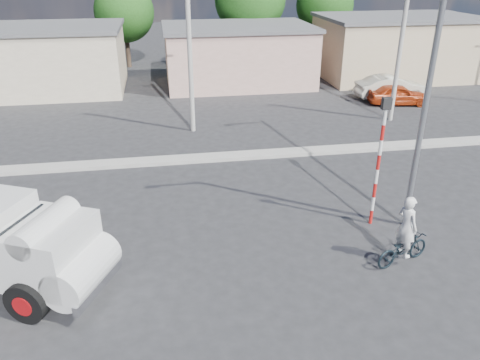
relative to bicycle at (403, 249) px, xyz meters
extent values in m
plane|color=#262629|center=(-3.13, 0.81, -0.49)|extent=(120.00, 120.00, 0.00)
cube|color=#99968E|center=(-3.13, 8.81, -0.41)|extent=(40.00, 0.80, 0.16)
cylinder|color=black|center=(-10.22, -0.74, 0.06)|extent=(1.14, 0.76, 1.10)
cylinder|color=red|center=(-10.22, -0.74, 0.06)|extent=(0.64, 0.56, 0.54)
cylinder|color=black|center=(-9.33, 1.17, 0.06)|extent=(1.14, 0.76, 1.10)
cylinder|color=red|center=(-9.33, 1.17, 0.06)|extent=(0.64, 0.56, 0.54)
cube|color=silver|center=(-9.69, 0.17, 0.92)|extent=(2.50, 2.63, 1.55)
cylinder|color=silver|center=(-8.91, -0.19, 0.46)|extent=(1.87, 2.33, 1.10)
cylinder|color=silver|center=(-9.69, 0.17, 1.62)|extent=(1.50, 2.16, 0.70)
cube|color=silver|center=(-8.55, -0.36, 0.06)|extent=(1.04, 2.02, 0.28)
cube|color=black|center=(-10.32, 0.46, 1.37)|extent=(0.79, 1.58, 0.70)
imported|color=black|center=(0.00, 0.00, 0.00)|extent=(1.97, 1.20, 0.98)
imported|color=white|center=(0.00, 0.00, 0.45)|extent=(0.64, 0.79, 1.89)
imported|color=beige|center=(7.85, 16.93, 0.25)|extent=(4.51, 1.71, 1.47)
imported|color=#AB3410|center=(7.69, 15.60, 0.13)|extent=(3.82, 1.98, 1.24)
cylinder|color=red|center=(0.07, 2.31, -0.24)|extent=(0.11, 0.11, 0.50)
cylinder|color=white|center=(0.07, 2.31, 0.26)|extent=(0.11, 0.11, 0.50)
cylinder|color=red|center=(0.07, 2.31, 0.76)|extent=(0.11, 0.11, 0.50)
cylinder|color=white|center=(0.07, 2.31, 1.26)|extent=(0.11, 0.11, 0.50)
cylinder|color=red|center=(0.07, 2.31, 1.76)|extent=(0.11, 0.11, 0.50)
cylinder|color=white|center=(0.07, 2.31, 2.26)|extent=(0.11, 0.11, 0.50)
cylinder|color=red|center=(0.07, 2.31, 2.76)|extent=(0.11, 0.11, 0.50)
cylinder|color=white|center=(0.07, 2.31, 3.26)|extent=(0.11, 0.11, 0.50)
cube|color=black|center=(0.07, 2.31, 3.69)|extent=(0.28, 0.18, 0.36)
cylinder|color=slate|center=(1.17, 2.01, 4.01)|extent=(0.18, 0.18, 9.00)
cube|color=#C5B495|center=(-15.13, 22.81, 1.51)|extent=(12.00, 7.00, 4.00)
cube|color=#59595B|center=(-15.13, 22.81, 3.63)|extent=(12.30, 7.30, 0.24)
cube|color=tan|center=(-1.13, 22.81, 1.41)|extent=(10.00, 7.00, 3.80)
cube|color=#59595B|center=(-1.13, 22.81, 3.43)|extent=(10.30, 7.30, 0.24)
cube|color=tan|center=(10.87, 22.81, 1.61)|extent=(11.00, 7.00, 4.20)
cube|color=#59595B|center=(10.87, 22.81, 3.83)|extent=(11.30, 7.30, 0.24)
cylinder|color=#38281E|center=(-9.13, 29.81, 1.25)|extent=(0.36, 0.36, 3.47)
sphere|color=#28661E|center=(-9.13, 29.81, 3.85)|extent=(4.71, 4.71, 4.71)
cylinder|color=#38281E|center=(0.87, 28.81, 1.61)|extent=(0.36, 0.36, 4.20)
cylinder|color=#38281E|center=(7.87, 30.81, 1.33)|extent=(0.36, 0.36, 3.64)
sphere|color=#28661E|center=(7.87, 30.81, 4.06)|extent=(4.94, 4.94, 4.94)
cylinder|color=#99968E|center=(-5.13, 12.81, 3.51)|extent=(0.24, 0.24, 8.00)
cylinder|color=#99968E|center=(5.87, 12.81, 3.51)|extent=(0.24, 0.24, 8.00)
camera|label=1|loc=(-6.59, -10.50, 7.62)|focal=35.00mm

